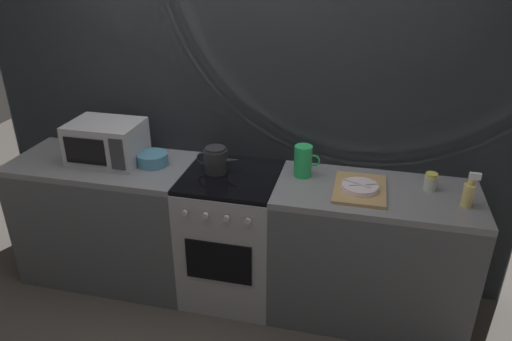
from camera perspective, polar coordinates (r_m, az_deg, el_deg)
ground_plane at (r=3.49m, az=-2.69°, el=-13.93°), size 8.00×8.00×0.00m
back_wall at (r=3.17m, az=-1.52°, el=6.86°), size 3.60×0.05×2.40m
counter_left at (r=3.55m, az=-17.04°, el=-5.55°), size 1.20×0.60×0.90m
stove_unit at (r=3.22m, az=-2.86°, el=-7.77°), size 0.60×0.63×0.90m
counter_right at (r=3.13m, az=13.45°, el=-9.67°), size 1.20×0.60×0.90m
microwave at (r=3.28m, az=-17.42°, el=3.27°), size 0.46×0.35×0.27m
kettle at (r=3.01m, az=-4.81°, el=1.27°), size 0.28×0.15×0.17m
mixing_bowl at (r=3.19m, az=-12.25°, el=1.35°), size 0.20×0.20×0.08m
pitcher at (r=2.95m, az=5.67°, el=1.13°), size 0.16×0.11×0.20m
dish_pile at (r=2.86m, az=12.31°, el=-2.09°), size 0.30×0.40×0.06m
spice_jar at (r=2.98m, az=20.15°, el=-1.26°), size 0.08×0.08×0.10m
spray_bottle at (r=2.86m, az=24.07°, el=-2.49°), size 0.08×0.06×0.20m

